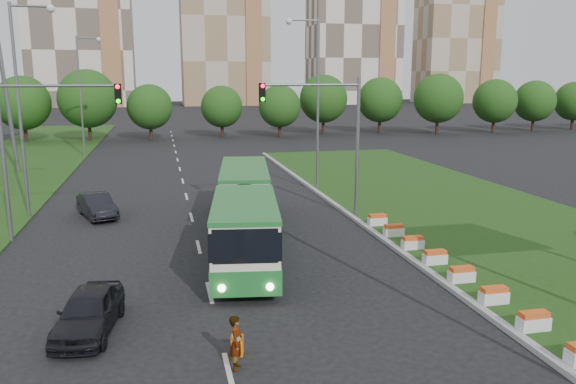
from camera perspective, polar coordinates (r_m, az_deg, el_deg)
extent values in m
plane|color=black|center=(22.20, -0.13, -9.54)|extent=(360.00, 360.00, 0.00)
cube|color=#1D4012|center=(34.15, 18.54, -2.46)|extent=(14.00, 60.00, 0.15)
cube|color=#9B9B9B|center=(31.15, 7.53, -3.24)|extent=(0.30, 60.00, 0.18)
cylinder|color=slate|center=(32.38, 7.06, 4.38)|extent=(0.20, 0.20, 8.00)
cylinder|color=slate|center=(31.31, 2.40, 10.83)|extent=(5.50, 0.14, 0.14)
cube|color=black|center=(30.71, -2.64, 10.06)|extent=(0.32, 0.32, 1.00)
cylinder|color=slate|center=(30.41, -26.91, 2.76)|extent=(0.20, 0.20, 8.00)
cylinder|color=slate|center=(29.59, -22.32, 9.95)|extent=(5.50, 0.14, 0.14)
cube|color=black|center=(29.28, -16.88, 9.52)|extent=(0.32, 0.32, 1.00)
cube|color=silver|center=(172.38, -20.49, 16.84)|extent=(28.00, 15.00, 52.00)
cube|color=#C2B29C|center=(172.17, -6.54, 17.14)|extent=(25.00, 15.00, 50.00)
cube|color=silver|center=(180.99, 6.70, 16.38)|extent=(27.00, 15.00, 47.00)
cube|color=#C2B29C|center=(195.08, 16.74, 14.60)|extent=(24.00, 14.00, 40.00)
cube|color=silver|center=(23.04, -2.92, -4.19)|extent=(2.49, 6.87, 2.69)
cube|color=silver|center=(31.53, -5.70, 0.06)|extent=(2.49, 8.36, 2.69)
cylinder|color=black|center=(26.91, -4.41, -2.02)|extent=(2.49, 1.24, 2.49)
cube|color=#1F6F2E|center=(23.30, -2.90, -6.31)|extent=(2.57, 6.92, 0.95)
cube|color=#1F6F2E|center=(31.72, -5.67, -1.53)|extent=(2.57, 8.41, 0.95)
cube|color=black|center=(22.93, -2.93, -3.11)|extent=(2.57, 6.92, 1.05)
cube|color=black|center=(31.44, -5.71, 0.86)|extent=(2.57, 8.41, 1.05)
imported|color=black|center=(19.28, -19.57, -11.36)|extent=(2.24, 4.31, 1.40)
imported|color=black|center=(34.46, -18.83, -1.31)|extent=(2.79, 4.44, 1.38)
imported|color=gray|center=(16.15, -5.26, -14.98)|extent=(0.51, 0.65, 1.58)
cube|color=orange|center=(17.08, -5.18, -15.27)|extent=(0.35, 0.30, 0.59)
cylinder|color=black|center=(17.05, -5.09, -16.17)|extent=(0.04, 0.14, 0.14)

